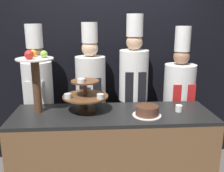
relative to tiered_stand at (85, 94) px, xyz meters
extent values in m
cube|color=black|center=(0.27, 0.84, 0.27)|extent=(10.00, 0.06, 2.80)
cube|color=brown|center=(0.27, -0.07, -0.67)|extent=(1.98, 0.64, 0.92)
cube|color=black|center=(0.27, -0.07, -0.20)|extent=(1.98, 0.64, 0.03)
cylinder|color=brown|center=(0.00, 0.00, -0.17)|extent=(0.21, 0.21, 0.02)
cylinder|color=brown|center=(0.00, 0.00, -0.02)|extent=(0.04, 0.04, 0.32)
cylinder|color=brown|center=(0.00, 0.00, -0.02)|extent=(0.46, 0.46, 0.02)
cylinder|color=brown|center=(0.00, 0.00, 0.13)|extent=(0.28, 0.28, 0.02)
cylinder|color=silver|center=(-0.16, -0.07, 0.01)|extent=(0.07, 0.07, 0.04)
cylinder|color=red|center=(-0.16, -0.07, 0.00)|extent=(0.06, 0.06, 0.03)
cylinder|color=silver|center=(0.15, -0.10, 0.01)|extent=(0.07, 0.07, 0.04)
cylinder|color=gold|center=(0.15, -0.10, 0.00)|extent=(0.06, 0.06, 0.03)
cylinder|color=silver|center=(0.02, 0.18, 0.01)|extent=(0.07, 0.07, 0.04)
cylinder|color=beige|center=(0.02, 0.18, 0.00)|extent=(0.06, 0.06, 0.03)
cylinder|color=white|center=(-0.03, -0.09, 0.16)|extent=(0.07, 0.07, 0.04)
cylinder|color=brown|center=(-0.47, 0.00, 0.09)|extent=(0.08, 0.08, 0.53)
cylinder|color=white|center=(-0.47, 0.00, 0.36)|extent=(0.35, 0.35, 0.01)
sphere|color=#84B742|center=(-0.38, 0.02, 0.40)|extent=(0.07, 0.07, 0.07)
sphere|color=orange|center=(-0.50, 0.09, 0.40)|extent=(0.07, 0.07, 0.07)
sphere|color=red|center=(-0.50, -0.08, 0.41)|extent=(0.09, 0.09, 0.09)
cylinder|color=white|center=(0.59, -0.16, -0.17)|extent=(0.28, 0.28, 0.01)
cylinder|color=brown|center=(0.59, -0.16, -0.13)|extent=(0.22, 0.22, 0.08)
cylinder|color=#472819|center=(0.59, -0.16, -0.08)|extent=(0.22, 0.22, 0.01)
cylinder|color=white|center=(0.94, -0.07, -0.15)|extent=(0.07, 0.07, 0.07)
cube|color=#38332D|center=(-0.57, 0.47, -0.69)|extent=(0.26, 0.14, 0.89)
cylinder|color=silver|center=(-0.57, 0.47, 0.00)|extent=(0.35, 0.35, 0.50)
cube|color=white|center=(-0.57, 0.31, -0.10)|extent=(0.24, 0.01, 0.32)
sphere|color=#846047|center=(-0.57, 0.47, 0.35)|extent=(0.19, 0.19, 0.19)
cylinder|color=white|center=(-0.57, 0.47, 0.54)|extent=(0.19, 0.19, 0.27)
cube|color=black|center=(0.05, 0.47, -0.70)|extent=(0.26, 0.14, 0.87)
cylinder|color=silver|center=(0.05, 0.47, 0.03)|extent=(0.35, 0.35, 0.57)
cube|color=black|center=(0.05, 0.31, -0.09)|extent=(0.25, 0.01, 0.36)
sphere|color=#DBB28E|center=(0.05, 0.47, 0.40)|extent=(0.19, 0.19, 0.19)
cylinder|color=white|center=(0.05, 0.47, 0.58)|extent=(0.18, 0.18, 0.23)
cube|color=#28282D|center=(0.56, 0.47, -0.67)|extent=(0.26, 0.14, 0.91)
cylinder|color=white|center=(0.56, 0.47, 0.08)|extent=(0.34, 0.34, 0.60)
cube|color=black|center=(0.56, 0.31, -0.04)|extent=(0.24, 0.01, 0.38)
sphere|color=tan|center=(0.56, 0.47, 0.47)|extent=(0.19, 0.19, 0.19)
cylinder|color=white|center=(0.56, 0.47, 0.66)|extent=(0.19, 0.19, 0.25)
cube|color=#28282D|center=(1.12, 0.47, -0.73)|extent=(0.28, 0.15, 0.80)
cylinder|color=white|center=(1.12, 0.47, -0.06)|extent=(0.38, 0.38, 0.53)
cube|color=red|center=(1.12, 0.30, -0.17)|extent=(0.26, 0.01, 0.34)
sphere|color=#A37556|center=(1.12, 0.47, 0.30)|extent=(0.19, 0.19, 0.19)
cylinder|color=white|center=(1.12, 0.47, 0.51)|extent=(0.18, 0.18, 0.29)
camera|label=1|loc=(0.11, -2.40, 0.71)|focal=40.00mm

